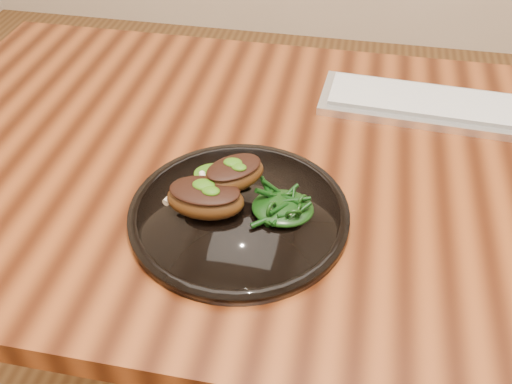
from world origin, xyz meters
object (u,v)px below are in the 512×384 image
keyboard (448,107)px  lamb_chop_front (205,198)px  plate (239,214)px  greens_heap (283,205)px  desk (362,210)px

keyboard → lamb_chop_front: bearing=-135.0°
plate → lamb_chop_front: lamb_chop_front is taller
keyboard → greens_heap: bearing=-126.2°
lamb_chop_front → greens_heap: lamb_chop_front is taller
desk → greens_heap: bearing=-130.1°
plate → lamb_chop_front: (-0.05, -0.01, 0.03)m
greens_heap → keyboard: (0.25, 0.34, -0.02)m
greens_heap → lamb_chop_front: bearing=-171.2°
desk → keyboard: 0.26m
plate → desk: bearing=38.9°
plate → keyboard: 0.46m
plate → keyboard: keyboard is taller
lamb_chop_front → keyboard: bearing=45.0°
lamb_chop_front → greens_heap: 0.11m
desk → plate: (-0.18, -0.14, 0.09)m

